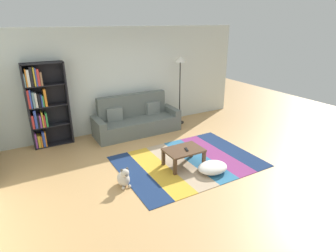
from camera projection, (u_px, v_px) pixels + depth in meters
The scene contains 10 objects.
ground_plane at pixel (178, 163), 5.92m from camera, with size 14.00×14.00×0.00m, color tan.
back_wall at pixel (129, 79), 7.50m from camera, with size 6.80×0.10×2.70m, color silver.
rug at pixel (188, 161), 5.95m from camera, with size 2.89×2.12×0.01m.
couch at pixel (136, 120), 7.41m from camera, with size 2.26×0.80×1.00m.
bookshelf at pixel (43, 106), 6.38m from camera, with size 0.90×0.28×1.97m.
coffee_table at pixel (184, 152), 5.69m from camera, with size 0.78×0.54×0.37m.
pouf at pixel (213, 167), 5.51m from camera, with size 0.62×0.49×0.19m, color white.
dog at pixel (124, 178), 5.04m from camera, with size 0.22×0.35×0.40m.
standing_lamp at pixel (180, 68), 7.64m from camera, with size 0.32×0.32×1.91m.
tv_remote at pixel (187, 149), 5.63m from camera, with size 0.04×0.15×0.02m, color black.
Camera 1 is at (-2.80, -4.44, 2.85)m, focal length 29.69 mm.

